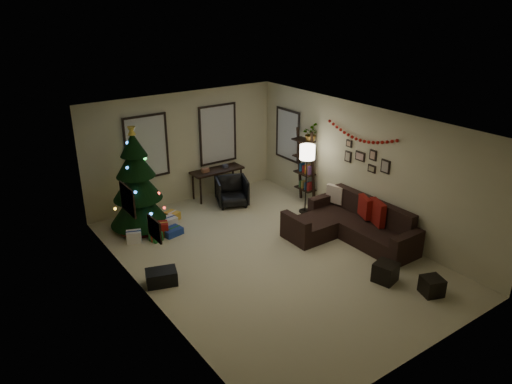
% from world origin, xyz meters
% --- Properties ---
extents(floor, '(7.00, 7.00, 0.00)m').
position_xyz_m(floor, '(0.00, 0.00, 0.00)').
color(floor, '#C4BB94').
rests_on(floor, ground).
extents(ceiling, '(7.00, 7.00, 0.00)m').
position_xyz_m(ceiling, '(0.00, 0.00, 2.70)').
color(ceiling, white).
rests_on(ceiling, floor).
extents(wall_back, '(5.00, 0.00, 5.00)m').
position_xyz_m(wall_back, '(0.00, 3.50, 1.35)').
color(wall_back, beige).
rests_on(wall_back, floor).
extents(wall_front, '(5.00, 0.00, 5.00)m').
position_xyz_m(wall_front, '(0.00, -3.50, 1.35)').
color(wall_front, beige).
rests_on(wall_front, floor).
extents(wall_left, '(0.00, 7.00, 7.00)m').
position_xyz_m(wall_left, '(-2.50, 0.00, 1.35)').
color(wall_left, beige).
rests_on(wall_left, floor).
extents(wall_right, '(0.00, 7.00, 7.00)m').
position_xyz_m(wall_right, '(2.50, 0.00, 1.35)').
color(wall_right, beige).
rests_on(wall_right, floor).
extents(window_back_left, '(1.05, 0.06, 1.50)m').
position_xyz_m(window_back_left, '(-0.95, 3.47, 1.55)').
color(window_back_left, '#728CB2').
rests_on(window_back_left, wall_back).
extents(window_back_right, '(1.05, 0.06, 1.50)m').
position_xyz_m(window_back_right, '(0.95, 3.47, 1.55)').
color(window_back_right, '#728CB2').
rests_on(window_back_right, wall_back).
extents(window_right_wall, '(0.06, 0.90, 1.30)m').
position_xyz_m(window_right_wall, '(2.47, 2.55, 1.50)').
color(window_right_wall, '#728CB2').
rests_on(window_right_wall, wall_right).
extents(christmas_tree, '(1.28, 1.28, 2.38)m').
position_xyz_m(christmas_tree, '(-1.57, 2.66, 0.98)').
color(christmas_tree, black).
rests_on(christmas_tree, floor).
extents(presents, '(1.43, 1.01, 0.30)m').
position_xyz_m(presents, '(-1.29, 2.17, 0.11)').
color(presents, silver).
rests_on(presents, floor).
extents(sofa, '(1.73, 2.53, 0.83)m').
position_xyz_m(sofa, '(1.86, -0.35, 0.27)').
color(sofa, black).
rests_on(sofa, floor).
extents(pillow_red_a, '(0.30, 0.52, 0.50)m').
position_xyz_m(pillow_red_a, '(2.21, -0.73, 0.64)').
color(pillow_red_a, maroon).
rests_on(pillow_red_a, sofa).
extents(pillow_red_b, '(0.28, 0.45, 0.44)m').
position_xyz_m(pillow_red_b, '(2.21, -0.38, 0.64)').
color(pillow_red_b, maroon).
rests_on(pillow_red_b, sofa).
extents(pillow_cream, '(0.21, 0.42, 0.41)m').
position_xyz_m(pillow_cream, '(2.21, 0.50, 0.63)').
color(pillow_cream, beige).
rests_on(pillow_cream, sofa).
extents(ottoman_near, '(0.46, 0.46, 0.36)m').
position_xyz_m(ottoman_near, '(1.18, -1.91, 0.18)').
color(ottoman_near, black).
rests_on(ottoman_near, floor).
extents(ottoman_far, '(0.43, 0.43, 0.32)m').
position_xyz_m(ottoman_far, '(1.51, -2.65, 0.16)').
color(ottoman_far, black).
rests_on(ottoman_far, floor).
extents(desk, '(1.35, 0.48, 0.73)m').
position_xyz_m(desk, '(0.76, 3.22, 0.64)').
color(desk, black).
rests_on(desk, floor).
extents(desk_chair, '(0.86, 0.84, 0.69)m').
position_xyz_m(desk_chair, '(0.77, 2.57, 0.35)').
color(desk_chair, black).
rests_on(desk_chair, floor).
extents(bookshelf, '(0.30, 0.55, 1.87)m').
position_xyz_m(bookshelf, '(2.30, 1.65, 0.91)').
color(bookshelf, black).
rests_on(bookshelf, floor).
extents(potted_plant, '(0.67, 0.68, 0.57)m').
position_xyz_m(potted_plant, '(2.30, 1.54, 1.85)').
color(potted_plant, '#4C4C4C').
rests_on(potted_plant, bookshelf).
extents(floor_lamp, '(0.35, 0.35, 1.65)m').
position_xyz_m(floor_lamp, '(1.95, 1.21, 1.38)').
color(floor_lamp, black).
rests_on(floor_lamp, floor).
extents(art_map, '(0.04, 0.60, 0.50)m').
position_xyz_m(art_map, '(-2.48, 0.72, 1.58)').
color(art_map, black).
rests_on(art_map, wall_left).
extents(art_abstract, '(0.04, 0.45, 0.35)m').
position_xyz_m(art_abstract, '(-2.48, -0.35, 1.47)').
color(art_abstract, black).
rests_on(art_abstract, wall_left).
extents(gallery, '(0.03, 1.25, 0.54)m').
position_xyz_m(gallery, '(2.48, -0.07, 1.57)').
color(gallery, black).
rests_on(gallery, wall_right).
extents(garland, '(0.08, 1.90, 0.30)m').
position_xyz_m(garland, '(2.45, 0.11, 2.06)').
color(garland, '#A5140C').
rests_on(garland, wall_right).
extents(stocking_left, '(0.20, 0.05, 0.36)m').
position_xyz_m(stocking_left, '(-0.14, 3.55, 1.56)').
color(stocking_left, '#990F0C').
rests_on(stocking_left, wall_back).
extents(stocking_right, '(0.20, 0.05, 0.36)m').
position_xyz_m(stocking_right, '(0.19, 3.55, 1.50)').
color(stocking_right, '#990F0C').
rests_on(stocking_right, wall_back).
extents(storage_bin, '(0.62, 0.51, 0.27)m').
position_xyz_m(storage_bin, '(-2.15, 0.33, 0.13)').
color(storage_bin, black).
rests_on(storage_bin, floor).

